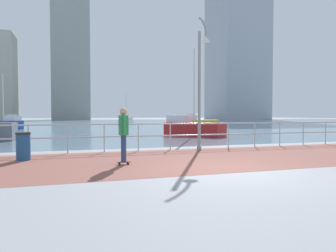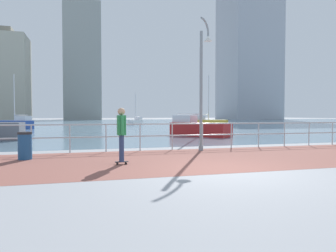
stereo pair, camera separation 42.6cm
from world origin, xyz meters
TOP-DOWN VIEW (x-y plane):
  - ground at (0.00, 40.00)m, footprint 220.00×220.00m
  - brick_paving at (0.00, 2.26)m, footprint 28.00×5.52m
  - harbor_water at (0.00, 50.02)m, footprint 180.00×88.00m
  - waterfront_railing at (-0.00, 5.02)m, footprint 25.25×0.06m
  - lamppost at (1.21, 4.51)m, footprint 0.71×0.60m
  - skateboarder at (-2.56, 1.67)m, footprint 0.40×0.55m
  - trash_bin at (-5.57, 3.55)m, footprint 0.46×0.46m
  - sailboat_blue at (3.96, 39.08)m, footprint 2.90×3.47m
  - sailboat_yellow at (-10.83, 28.40)m, footprint 4.13×3.54m
  - sailboat_red at (4.14, 12.72)m, footprint 3.69×4.37m
  - sailboat_navy at (10.19, 25.56)m, footprint 4.44×1.69m
  - tower_slate at (50.46, 86.03)m, footprint 16.87×16.71m
  - tower_glass at (-4.23, 95.11)m, footprint 11.36×12.32m

SIDE VIEW (x-z plane):
  - ground at x=0.00m, z-range 0.00..0.00m
  - harbor_water at x=0.00m, z-range 0.00..0.00m
  - brick_paving at x=0.00m, z-range 0.00..0.01m
  - sailboat_blue at x=3.96m, z-range -1.99..2.92m
  - trash_bin at x=-5.57m, z-range 0.00..0.93m
  - sailboat_yellow at x=-10.83m, z-range -2.38..3.50m
  - sailboat_navy at x=10.19m, z-range -2.47..3.63m
  - sailboat_red at x=4.14m, z-range -2.50..3.69m
  - waterfront_railing at x=0.00m, z-range 0.22..1.36m
  - skateboarder at x=-2.56m, z-range 0.17..1.88m
  - lamppost at x=1.21m, z-range 0.30..5.87m
  - tower_glass at x=-4.23m, z-range -0.83..37.80m
  - tower_slate at x=50.46m, z-range -0.83..47.29m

